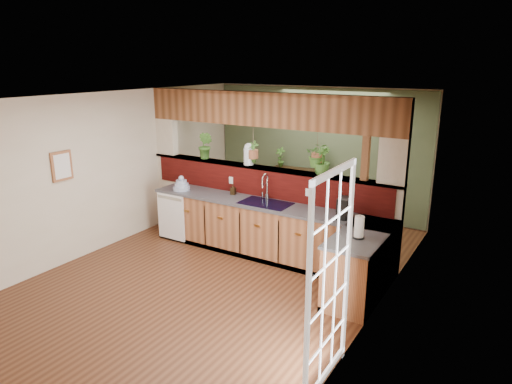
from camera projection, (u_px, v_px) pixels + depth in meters
The scene contains 28 objects.
ground at pixel (218, 275), 6.80m from camera, with size 4.60×7.00×0.01m, color #4F2B18.
ceiling at pixel (214, 98), 6.09m from camera, with size 4.60×7.00×0.01m, color brown.
wall_back at pixel (317, 151), 9.32m from camera, with size 4.60×0.02×2.60m, color beige.
wall_left at pixel (104, 171), 7.59m from camera, with size 0.02×7.00×2.60m, color beige.
wall_right at pixel (376, 219), 5.30m from camera, with size 0.02×7.00×2.60m, color beige.
pass_through_partition at pixel (266, 179), 7.57m from camera, with size 4.60×0.21×2.60m.
pass_through_ledge at pixel (264, 168), 7.53m from camera, with size 4.60×0.21×0.04m, color brown.
header_beam at pixel (264, 110), 7.27m from camera, with size 4.60×0.15×0.55m, color brown.
sage_backwall at pixel (317, 151), 9.30m from camera, with size 4.55×0.02×2.55m, color #536344.
countertop at pixel (295, 239), 6.97m from camera, with size 4.14×1.52×0.90m.
dishwasher at pixel (171, 217), 7.96m from camera, with size 0.58×0.03×0.82m.
navy_sink at pixel (266, 208), 7.25m from camera, with size 0.82×0.50×0.18m.
french_door at pixel (330, 282), 4.31m from camera, with size 0.06×1.02×2.16m, color white.
framed_print at pixel (62, 166), 6.85m from camera, with size 0.04×0.35×0.45m.
faucet at pixel (266, 186), 7.34m from camera, with size 0.20×0.20×0.45m.
dish_stack at pixel (182, 186), 7.95m from camera, with size 0.30×0.30×0.26m.
soap_dispenser at pixel (233, 189), 7.68m from camera, with size 0.08×0.08×0.18m, color #322312.
coffee_maker at pixel (344, 209), 6.51m from camera, with size 0.16×0.27×0.30m.
paper_towel at pixel (359, 228), 5.76m from camera, with size 0.15×0.15×0.31m.
glass_jar at pixel (249, 154), 7.63m from camera, with size 0.17×0.17×0.37m.
ledge_plant_left at pixel (206, 145), 8.06m from camera, with size 0.27×0.22×0.49m, color #376523.
ledge_plant_right at pixel (322, 161), 6.96m from camera, with size 0.24×0.24×0.43m, color #376523.
hanging_plant_a at pixel (253, 145), 7.54m from camera, with size 0.20×0.17×0.54m.
hanging_plant_b at pixel (317, 144), 6.93m from camera, with size 0.42×0.40×0.49m.
shelving_console at pixel (303, 190), 9.43m from camera, with size 1.33×0.35×0.89m, color black.
shelf_plant_a at pixel (280, 157), 9.51m from camera, with size 0.22×0.15×0.41m, color #376523.
shelf_plant_b at pixel (323, 160), 9.02m from camera, with size 0.27×0.27×0.49m, color #376523.
floor_plant at pixel (339, 222), 7.84m from camera, with size 0.73×0.63×0.81m, color #376523.
Camera 1 is at (3.71, -5.00, 3.06)m, focal length 32.00 mm.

